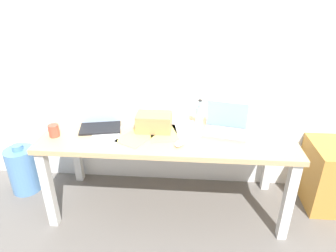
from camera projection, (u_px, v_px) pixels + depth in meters
The scene contains 15 objects.
ground_plane at pixel (168, 204), 2.71m from camera, with size 8.00×8.00×0.00m, color slate.
back_wall at pixel (172, 50), 2.51m from camera, with size 5.20×0.08×2.60m, color white.
desk at pixel (168, 142), 2.42m from camera, with size 1.96×0.74×0.74m.
laptop_left at pixel (100, 121), 2.43m from camera, with size 0.36×0.28×0.24m.
laptop_right at pixel (225, 126), 2.35m from camera, with size 0.36×0.28×0.23m.
beer_bottle at pixel (199, 116), 2.42m from camera, with size 0.07×0.07×0.23m.
computer_mouse at pixel (179, 143), 2.17m from camera, with size 0.06×0.10×0.03m, color silver.
cardboard_box at pixel (154, 122), 2.37m from camera, with size 0.27×0.18×0.14m, color tan.
coffee_mug at pixel (54, 131), 2.29m from camera, with size 0.08×0.08×0.10m, color #D84C38.
paper_sheet_near_back at pixel (187, 129), 2.42m from camera, with size 0.21×0.30×0.00m, color white.
paper_yellow_folder at pixel (136, 137), 2.29m from camera, with size 0.21×0.30×0.00m, color #F4E06B.
paper_sheet_front_left at pixel (106, 135), 2.33m from camera, with size 0.21×0.30×0.00m, color white.
paper_sheet_center at pixel (164, 133), 2.35m from camera, with size 0.21×0.30×0.00m, color #F4E06B.
water_cooler_jug at pixel (23, 170), 2.80m from camera, with size 0.26×0.26×0.49m.
filing_cabinet at pixel (330, 175), 2.61m from camera, with size 0.40×0.48×0.58m, color #C68938.
Camera 1 is at (0.16, -2.10, 1.84)m, focal length 31.81 mm.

